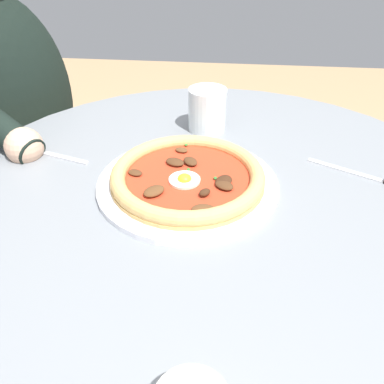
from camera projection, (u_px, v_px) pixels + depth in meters
name	position (u px, v px, depth m)	size (l,w,h in m)	color
dining_table	(211.00, 278.00, 0.76)	(0.93, 0.93, 0.74)	gray
pizza_on_plate	(188.00, 178.00, 0.65)	(0.30, 0.30, 0.03)	white
water_glass	(207.00, 113.00, 0.81)	(0.08, 0.08, 0.09)	silver
fork_utensil	(51.00, 154.00, 0.74)	(0.06, 0.16, 0.00)	#BCBCC1
diner_person	(24.00, 170.00, 1.11)	(0.54, 0.44, 1.17)	#282833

